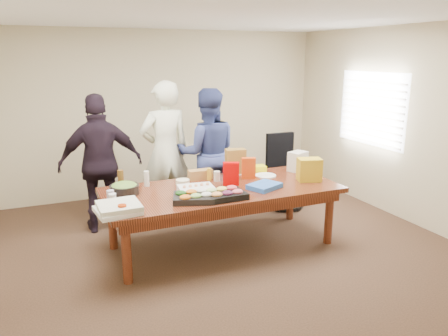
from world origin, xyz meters
name	(u,v)px	position (x,y,z in m)	size (l,w,h in m)	color
floor	(222,246)	(0.00, 0.00, -0.01)	(5.50, 5.00, 0.02)	#47301E
ceiling	(222,15)	(0.00, 0.00, 2.71)	(5.50, 5.00, 0.02)	white
wall_back	(164,113)	(0.00, 2.50, 1.35)	(5.50, 0.04, 2.70)	beige
wall_front	(372,205)	(0.00, -2.50, 1.35)	(5.50, 0.04, 2.70)	beige
wall_right	(402,124)	(2.75, 0.00, 1.35)	(0.04, 5.00, 2.70)	beige
window_panel	(371,109)	(2.72, 0.60, 1.50)	(0.03, 1.40, 1.10)	white
window_blinds	(369,109)	(2.68, 0.60, 1.50)	(0.04, 1.36, 1.00)	beige
conference_table	(222,217)	(0.00, 0.00, 0.38)	(2.80, 1.20, 0.75)	#4C1C0F
office_chair	(286,173)	(1.44, 0.90, 0.54)	(0.55, 0.55, 1.08)	black
person_center	(165,152)	(-0.37, 1.17, 0.98)	(0.72, 0.47, 1.96)	#E9EECF
person_right	(207,153)	(0.24, 1.10, 0.93)	(0.90, 0.70, 1.85)	navy
person_left	(101,164)	(-1.25, 1.11, 0.91)	(1.07, 0.45, 1.83)	black
veggie_tray	(194,198)	(-0.47, -0.32, 0.78)	(0.44, 0.34, 0.07)	black
fruit_tray	(225,195)	(-0.12, -0.36, 0.78)	(0.45, 0.35, 0.07)	black
sheet_cake	(196,189)	(-0.35, -0.04, 0.79)	(0.40, 0.30, 0.07)	white
salad_bowl	(124,190)	(-1.12, 0.22, 0.80)	(0.33, 0.33, 0.11)	black
chip_bag_blue	(264,186)	(0.46, -0.22, 0.78)	(0.37, 0.28, 0.06)	blue
chip_bag_red	(231,174)	(0.15, 0.07, 0.89)	(0.19, 0.08, 0.28)	#CC0000
chip_bag_yellow	(308,171)	(1.10, -0.17, 0.89)	(0.18, 0.07, 0.27)	yellow
chip_bag_orange	(249,168)	(0.47, 0.24, 0.89)	(0.18, 0.08, 0.27)	#DA420D
mayo_jar	(217,176)	(0.05, 0.29, 0.81)	(0.08, 0.08, 0.13)	beige
mustard_bottle	(209,174)	(-0.02, 0.37, 0.83)	(0.06, 0.06, 0.16)	gold
dressing_bottle	(121,179)	(-1.11, 0.46, 0.86)	(0.07, 0.07, 0.22)	#5C3A14
ranch_bottle	(147,179)	(-0.81, 0.43, 0.84)	(0.06, 0.06, 0.19)	white
banana_bunch	(256,169)	(0.70, 0.48, 0.79)	(0.27, 0.16, 0.09)	#F4EB08
bread_loaf	(200,174)	(-0.11, 0.46, 0.81)	(0.30, 0.13, 0.12)	#A5763E
kraft_bag	(235,162)	(0.40, 0.50, 0.92)	(0.26, 0.15, 0.34)	olive
red_cup	(122,210)	(-1.27, -0.46, 0.81)	(0.08, 0.08, 0.11)	#A82B02
clear_cup_a	(112,199)	(-1.30, -0.07, 0.81)	(0.08, 0.08, 0.11)	white
clear_cup_b	(111,195)	(-1.30, 0.06, 0.81)	(0.08, 0.08, 0.11)	silver
pizza_box_lower	(117,211)	(-1.30, -0.36, 0.77)	(0.41, 0.41, 0.05)	white
pizza_box_upper	(119,206)	(-1.28, -0.36, 0.82)	(0.41, 0.41, 0.05)	beige
plate_a	(265,176)	(0.72, 0.25, 0.76)	(0.28, 0.28, 0.02)	white
plate_b	(237,173)	(0.43, 0.52, 0.76)	(0.22, 0.22, 0.01)	white
dip_bowl_a	(232,176)	(0.28, 0.34, 0.78)	(0.14, 0.14, 0.06)	beige
dip_bowl_b	(183,182)	(-0.40, 0.30, 0.78)	(0.17, 0.17, 0.07)	beige
grocery_bag_white	(298,161)	(1.26, 0.31, 0.88)	(0.25, 0.18, 0.27)	silver
grocery_bag_yellow	(309,170)	(1.13, -0.15, 0.89)	(0.29, 0.20, 0.29)	gold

